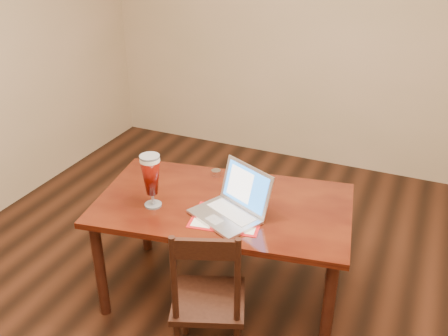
% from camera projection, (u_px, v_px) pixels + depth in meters
% --- Properties ---
extents(room_shell, '(4.51, 5.01, 2.71)m').
position_uv_depth(room_shell, '(228.00, 28.00, 2.01)').
color(room_shell, tan).
rests_on(room_shell, ground).
extents(dining_table, '(1.57, 1.04, 1.00)m').
position_uv_depth(dining_table, '(220.00, 212.00, 2.90)').
color(dining_table, '#541C0B').
rests_on(dining_table, ground).
extents(dining_chair, '(0.47, 0.46, 0.87)m').
position_uv_depth(dining_chair, '(208.00, 300.00, 2.55)').
color(dining_chair, black).
rests_on(dining_chair, ground).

